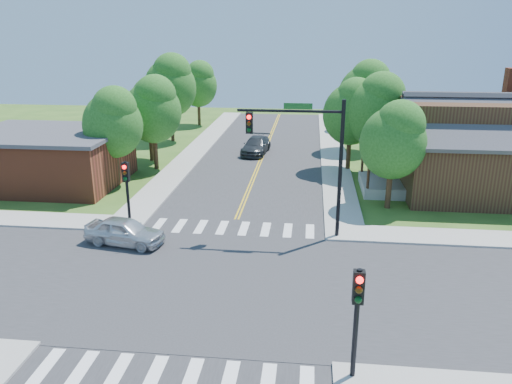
# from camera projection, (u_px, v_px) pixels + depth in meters

# --- Properties ---
(ground) EXTENTS (100.00, 100.00, 0.00)m
(ground) POSITION_uv_depth(u_px,v_px,m) (211.00, 283.00, 21.48)
(ground) COLOR #2F541A
(ground) RESTS_ON ground
(road_ns) EXTENTS (10.00, 90.00, 0.04)m
(road_ns) POSITION_uv_depth(u_px,v_px,m) (211.00, 283.00, 21.47)
(road_ns) COLOR #2D2D30
(road_ns) RESTS_ON ground
(road_ew) EXTENTS (90.00, 10.00, 0.04)m
(road_ew) POSITION_uv_depth(u_px,v_px,m) (211.00, 283.00, 21.47)
(road_ew) COLOR #2D2D30
(road_ew) RESTS_ON ground
(intersection_patch) EXTENTS (10.20, 10.20, 0.06)m
(intersection_patch) POSITION_uv_depth(u_px,v_px,m) (211.00, 283.00, 21.48)
(intersection_patch) COLOR #2D2D30
(intersection_patch) RESTS_ON ground
(sidewalk_ne) EXTENTS (40.00, 40.00, 0.14)m
(sidewalk_ne) POSITION_uv_depth(u_px,v_px,m) (478.00, 185.00, 34.74)
(sidewalk_ne) COLOR #9E9B93
(sidewalk_ne) RESTS_ON ground
(sidewalk_nw) EXTENTS (40.00, 40.00, 0.14)m
(sidewalk_nw) POSITION_uv_depth(u_px,v_px,m) (48.00, 172.00, 38.05)
(sidewalk_nw) COLOR #9E9B93
(sidewalk_nw) RESTS_ON ground
(crosswalk_north) EXTENTS (8.85, 2.00, 0.01)m
(crosswalk_north) POSITION_uv_depth(u_px,v_px,m) (233.00, 228.00, 27.32)
(crosswalk_north) COLOR white
(crosswalk_north) RESTS_ON ground
(crosswalk_south) EXTENTS (8.85, 2.00, 0.01)m
(crosswalk_south) POSITION_uv_depth(u_px,v_px,m) (172.00, 377.00, 15.61)
(crosswalk_south) COLOR white
(crosswalk_south) RESTS_ON ground
(centerline) EXTENTS (0.30, 90.00, 0.01)m
(centerline) POSITION_uv_depth(u_px,v_px,m) (211.00, 282.00, 21.46)
(centerline) COLOR yellow
(centerline) RESTS_ON ground
(signal_mast_ne) EXTENTS (5.30, 0.42, 7.20)m
(signal_mast_ne) POSITION_uv_depth(u_px,v_px,m) (307.00, 146.00, 24.84)
(signal_mast_ne) COLOR black
(signal_mast_ne) RESTS_ON ground
(signal_pole_se) EXTENTS (0.34, 0.42, 3.80)m
(signal_pole_se) POSITION_uv_depth(u_px,v_px,m) (357.00, 304.00, 14.75)
(signal_pole_se) COLOR black
(signal_pole_se) RESTS_ON ground
(signal_pole_nw) EXTENTS (0.34, 0.42, 3.80)m
(signal_pole_nw) POSITION_uv_depth(u_px,v_px,m) (127.00, 182.00, 26.51)
(signal_pole_nw) COLOR black
(signal_pole_nw) RESTS_ON ground
(house_ne) EXTENTS (13.05, 8.80, 7.11)m
(house_ne) POSITION_uv_depth(u_px,v_px,m) (482.00, 144.00, 32.31)
(house_ne) COLOR #381D13
(house_ne) RESTS_ON ground
(building_nw) EXTENTS (10.40, 8.40, 3.73)m
(building_nw) POSITION_uv_depth(u_px,v_px,m) (47.00, 157.00, 34.85)
(building_nw) COLOR brown
(building_nw) RESTS_ON ground
(tree_e_a) EXTENTS (3.90, 3.70, 6.62)m
(tree_e_a) POSITION_uv_depth(u_px,v_px,m) (395.00, 138.00, 29.15)
(tree_e_a) COLOR #382314
(tree_e_a) RESTS_ON ground
(tree_e_b) EXTENTS (4.49, 4.27, 7.63)m
(tree_e_b) POSITION_uv_depth(u_px,v_px,m) (378.00, 108.00, 35.95)
(tree_e_b) COLOR #382314
(tree_e_b) RESTS_ON ground
(tree_e_c) EXTENTS (4.74, 4.50, 8.06)m
(tree_e_c) POSITION_uv_depth(u_px,v_px,m) (367.00, 92.00, 43.17)
(tree_e_c) COLOR #382314
(tree_e_c) RESTS_ON ground
(tree_e_d) EXTENTS (4.14, 3.93, 7.04)m
(tree_e_d) POSITION_uv_depth(u_px,v_px,m) (364.00, 87.00, 52.37)
(tree_e_d) COLOR #382314
(tree_e_d) RESTS_ON ground
(tree_w_a) EXTENTS (4.06, 3.86, 6.91)m
(tree_w_a) POSITION_uv_depth(u_px,v_px,m) (113.00, 121.00, 33.69)
(tree_w_a) COLOR #382314
(tree_w_a) RESTS_ON ground
(tree_w_b) EXTENTS (4.02, 3.82, 6.84)m
(tree_w_b) POSITION_uv_depth(u_px,v_px,m) (149.00, 107.00, 40.17)
(tree_w_b) COLOR #382314
(tree_w_b) RESTS_ON ground
(tree_w_c) EXTENTS (4.94, 4.70, 8.40)m
(tree_w_c) POSITION_uv_depth(u_px,v_px,m) (171.00, 84.00, 47.13)
(tree_w_c) COLOR #382314
(tree_w_c) RESTS_ON ground
(tree_w_d) EXTENTS (4.25, 4.04, 7.23)m
(tree_w_d) POSITION_uv_depth(u_px,v_px,m) (199.00, 83.00, 55.48)
(tree_w_d) COLOR #382314
(tree_w_d) RESTS_ON ground
(tree_house) EXTENTS (4.18, 3.98, 7.11)m
(tree_house) POSITION_uv_depth(u_px,v_px,m) (352.00, 110.00, 37.23)
(tree_house) COLOR #382314
(tree_house) RESTS_ON ground
(tree_bldg) EXTENTS (4.29, 4.07, 7.29)m
(tree_bldg) POSITION_uv_depth(u_px,v_px,m) (154.00, 108.00, 37.61)
(tree_bldg) COLOR #382314
(tree_bldg) RESTS_ON ground
(car_silver) EXTENTS (3.12, 4.67, 1.39)m
(car_silver) POSITION_uv_depth(u_px,v_px,m) (125.00, 232.00, 25.10)
(car_silver) COLOR silver
(car_silver) RESTS_ON ground
(car_dgrey) EXTENTS (2.93, 5.27, 1.42)m
(car_dgrey) POSITION_uv_depth(u_px,v_px,m) (256.00, 146.00, 43.54)
(car_dgrey) COLOR #323537
(car_dgrey) RESTS_ON ground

